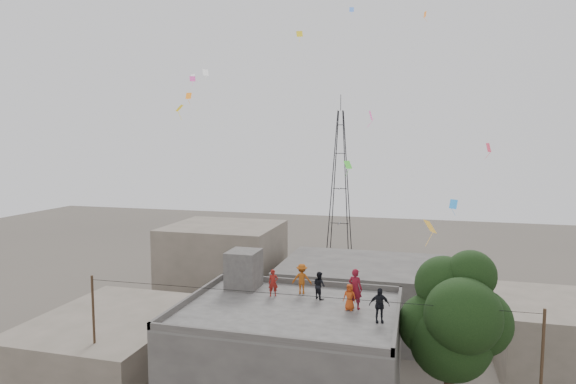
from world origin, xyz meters
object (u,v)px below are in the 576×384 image
(transmission_tower, at_px, (340,181))
(person_dark_adult, at_px, (379,305))
(stair_head_box, at_px, (244,269))
(person_red_adult, at_px, (355,289))
(tree, at_px, (455,319))

(transmission_tower, height_order, person_dark_adult, transmission_tower)
(stair_head_box, relative_size, person_red_adult, 1.06)
(person_dark_adult, bearing_deg, stair_head_box, 141.84)
(tree, height_order, person_red_adult, tree)
(person_dark_adult, bearing_deg, person_red_adult, 114.95)
(transmission_tower, xyz_separation_m, person_dark_adult, (8.17, -40.61, -2.21))
(tree, xyz_separation_m, person_dark_adult, (-3.19, -1.21, 0.75))
(tree, distance_m, transmission_tower, 41.12)
(transmission_tower, bearing_deg, tree, -73.91)
(stair_head_box, xyz_separation_m, tree, (10.57, -2.00, -1.00))
(stair_head_box, relative_size, tree, 0.22)
(stair_head_box, xyz_separation_m, person_red_adult, (6.16, -1.74, -0.05))
(person_dark_adult, bearing_deg, transmission_tower, 86.75)
(transmission_tower, relative_size, person_dark_adult, 13.27)
(person_red_adult, distance_m, person_dark_adult, 1.92)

